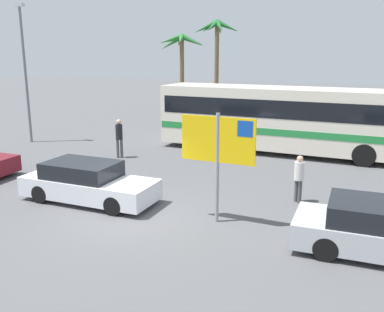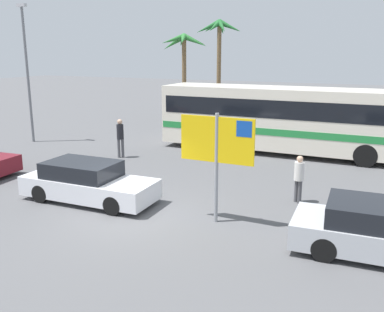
% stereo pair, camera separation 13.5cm
% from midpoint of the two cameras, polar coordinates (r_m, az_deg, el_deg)
% --- Properties ---
extents(ground, '(120.00, 120.00, 0.00)m').
position_cam_midpoint_polar(ground, '(13.18, -8.72, -7.94)').
color(ground, '#565659').
extents(bus_front_coach, '(12.21, 2.65, 3.17)m').
position_cam_midpoint_polar(bus_front_coach, '(21.20, 12.07, 5.18)').
color(bus_front_coach, silver).
rests_on(bus_front_coach, ground).
extents(ferry_sign, '(2.20, 0.11, 3.20)m').
position_cam_midpoint_polar(ferry_sign, '(11.95, 3.35, 1.59)').
color(ferry_sign, gray).
rests_on(ferry_sign, ground).
extents(car_white, '(4.58, 1.82, 1.32)m').
position_cam_midpoint_polar(car_white, '(14.52, -14.07, -3.49)').
color(car_white, silver).
rests_on(car_white, ground).
extents(pedestrian_near_sign, '(0.32, 0.32, 1.82)m').
position_cam_midpoint_polar(pedestrian_near_sign, '(20.10, -9.92, 2.78)').
color(pedestrian_near_sign, '#4C4C51').
rests_on(pedestrian_near_sign, ground).
extents(pedestrian_crossing_lot, '(0.32, 0.32, 1.58)m').
position_cam_midpoint_polar(pedestrian_crossing_lot, '(14.31, 13.87, -2.51)').
color(pedestrian_crossing_lot, '#4C4C51').
rests_on(pedestrian_crossing_lot, ground).
extents(lamp_post_right_side, '(0.56, 0.20, 7.26)m').
position_cam_midpoint_polar(lamp_post_right_side, '(24.74, -21.60, 10.78)').
color(lamp_post_right_side, slate).
rests_on(lamp_post_right_side, ground).
extents(palm_tree_seaside, '(3.50, 3.38, 6.14)m').
position_cam_midpoint_polar(palm_tree_seaside, '(31.70, -1.54, 14.08)').
color(palm_tree_seaside, brown).
rests_on(palm_tree_seaside, ground).
extents(palm_tree_inland, '(3.48, 3.53, 7.16)m').
position_cam_midpoint_polar(palm_tree_inland, '(32.48, 3.26, 15.61)').
color(palm_tree_inland, brown).
rests_on(palm_tree_inland, ground).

